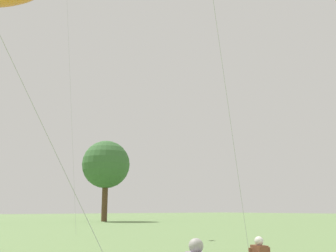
{
  "coord_description": "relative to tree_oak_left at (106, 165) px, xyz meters",
  "views": [
    {
      "loc": [
        -6.24,
        -3.3,
        1.94
      ],
      "look_at": [
        1.45,
        6.68,
        4.71
      ],
      "focal_mm": 40.4,
      "sensor_mm": 36.0,
      "label": 1
    }
  ],
  "objects": [
    {
      "name": "tree_oak_left",
      "position": [
        0.0,
        0.0,
        0.0
      ],
      "size": [
        7.68,
        7.68,
        12.85
      ],
      "color": "#513823",
      "rests_on": "ground"
    }
  ]
}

